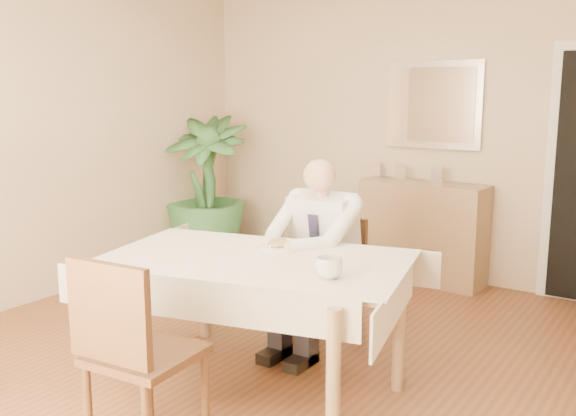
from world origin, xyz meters
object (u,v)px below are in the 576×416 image
Objects in this scene: seated_man at (311,247)px; coffee_mug at (329,268)px; dining_table at (256,272)px; sideboard at (422,232)px; chair_near at (131,345)px; potted_palm at (206,189)px; chair_far at (333,271)px.

seated_man is 9.08× the size of coffee_mug.
sideboard reaches higher than dining_table.
potted_palm is (-2.03, 2.86, 0.17)m from chair_near.
coffee_mug is 0.12× the size of sideboard.
chair_far is 6.02× the size of coffee_mug.
dining_table is 0.59m from seated_man.
potted_palm is at bearing 123.32° from dining_table.
dining_table is at bearing -87.58° from sideboard.
chair_far is 1.80m from chair_near.
dining_table is at bearing -90.00° from seated_man.
sideboard is at bearing 87.72° from chair_far.
sideboard is at bearing 101.93° from coffee_mug.
seated_man is at bearing -92.16° from chair_far.
dining_table is 2.83m from potted_palm.
coffee_mug is at bearing 49.58° from chair_near.
sideboard is (0.00, 2.45, -0.23)m from dining_table.
coffee_mug is at bearing -52.59° from seated_man.
potted_palm reaches higher than chair_near.
seated_man reaches higher than sideboard.
chair_far reaches higher than dining_table.
seated_man reaches higher than chair_far.
chair_near is at bearing -54.62° from potted_palm.
coffee_mug is (0.57, 0.80, 0.27)m from chair_near.
coffee_mug is at bearing -25.92° from dining_table.
chair_far is 1.58m from sideboard.
chair_far is 0.87× the size of chair_near.
coffee_mug is at bearing -38.38° from potted_palm.
coffee_mug is (0.55, -0.72, 0.12)m from seated_man.
chair_far is 0.66× the size of seated_man.
chair_far is at bearing 84.37° from chair_near.
seated_man is (0.02, 1.51, 0.15)m from chair_near.
dining_table is 0.58m from coffee_mug.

